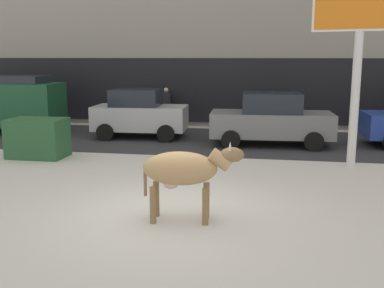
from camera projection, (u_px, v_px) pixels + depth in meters
The scene contains 9 objects.
ground_plane at pixel (173, 211), 9.21m from camera, with size 120.00×120.00×0.00m, color silver.
road_strip at pixel (218, 141), 16.84m from camera, with size 60.00×5.60×0.01m, color #333338.
cow_tan at pixel (184, 170), 8.51m from camera, with size 1.92×0.73×1.54m.
billboard at pixel (361, 9), 12.12m from camera, with size 2.51×0.71×5.56m.
car_darkgreen_van at pixel (5, 102), 18.49m from camera, with size 4.69×2.30×2.32m.
car_silver_hatchback at pixel (139, 114), 17.39m from camera, with size 3.58×2.06×1.86m.
car_grey_sedan at pixel (271, 120), 15.89m from camera, with size 4.28×2.14×1.84m.
pedestrian_near_billboard at pixel (166, 107), 20.00m from camera, with size 0.36×0.24×1.73m.
dumpster at pixel (38, 138), 14.04m from camera, with size 1.70×1.10×1.20m, color #285633.
Camera 1 is at (1.89, -8.59, 3.09)m, focal length 42.59 mm.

